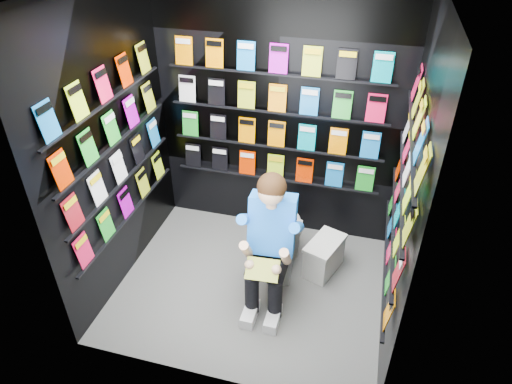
# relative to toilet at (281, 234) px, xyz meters

# --- Properties ---
(floor) EXTENTS (2.40, 2.40, 0.00)m
(floor) POSITION_rel_toilet_xyz_m (-0.20, -0.38, -0.37)
(floor) COLOR #62625F
(floor) RESTS_ON ground
(wall_back) EXTENTS (2.40, 0.04, 2.60)m
(wall_back) POSITION_rel_toilet_xyz_m (-0.20, 0.62, 0.93)
(wall_back) COLOR black
(wall_back) RESTS_ON floor
(wall_front) EXTENTS (2.40, 0.04, 2.60)m
(wall_front) POSITION_rel_toilet_xyz_m (-0.20, -1.38, 0.93)
(wall_front) COLOR black
(wall_front) RESTS_ON floor
(wall_left) EXTENTS (0.04, 2.00, 2.60)m
(wall_left) POSITION_rel_toilet_xyz_m (-1.40, -0.38, 0.93)
(wall_left) COLOR black
(wall_left) RESTS_ON floor
(wall_right) EXTENTS (0.04, 2.00, 2.60)m
(wall_right) POSITION_rel_toilet_xyz_m (1.00, -0.38, 0.93)
(wall_right) COLOR black
(wall_right) RESTS_ON floor
(comics_back) EXTENTS (2.10, 0.06, 1.37)m
(comics_back) POSITION_rel_toilet_xyz_m (-0.20, 0.59, 0.94)
(comics_back) COLOR red
(comics_back) RESTS_ON wall_back
(comics_left) EXTENTS (0.06, 1.70, 1.37)m
(comics_left) POSITION_rel_toilet_xyz_m (-1.37, -0.38, 0.94)
(comics_left) COLOR red
(comics_left) RESTS_ON wall_left
(comics_right) EXTENTS (0.06, 1.70, 1.37)m
(comics_right) POSITION_rel_toilet_xyz_m (0.97, -0.38, 0.94)
(comics_right) COLOR red
(comics_right) RESTS_ON wall_right
(toilet) EXTENTS (0.47, 0.78, 0.73)m
(toilet) POSITION_rel_toilet_xyz_m (0.00, 0.00, 0.00)
(toilet) COLOR white
(toilet) RESTS_ON floor
(longbox) EXTENTS (0.36, 0.48, 0.32)m
(longbox) POSITION_rel_toilet_xyz_m (0.42, 0.02, -0.21)
(longbox) COLOR silver
(longbox) RESTS_ON floor
(longbox_lid) EXTENTS (0.39, 0.51, 0.03)m
(longbox_lid) POSITION_rel_toilet_xyz_m (0.42, 0.02, -0.03)
(longbox_lid) COLOR silver
(longbox_lid) RESTS_ON longbox
(reader) EXTENTS (0.59, 0.81, 1.42)m
(reader) POSITION_rel_toilet_xyz_m (0.00, -0.38, 0.41)
(reader) COLOR blue
(reader) RESTS_ON toilet
(held_comic) EXTENTS (0.28, 0.18, 0.11)m
(held_comic) POSITION_rel_toilet_xyz_m (0.00, -0.73, 0.21)
(held_comic) COLOR green
(held_comic) RESTS_ON reader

